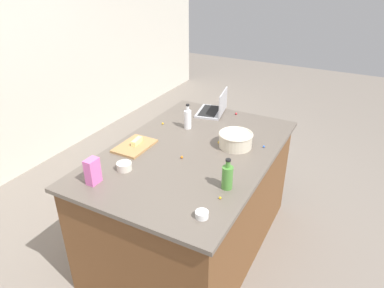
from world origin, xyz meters
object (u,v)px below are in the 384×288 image
(cutting_board, at_px, (135,146))
(candy_bag, at_px, (93,171))
(laptop, at_px, (214,109))
(bottle_olive, at_px, (227,177))
(butter_stick_left, at_px, (137,141))
(mixing_bowl_large, at_px, (236,140))
(bottle_vinegar, at_px, (188,119))
(ramekin_medium, at_px, (124,166))
(ramekin_small, at_px, (202,214))

(cutting_board, xyz_separation_m, candy_bag, (-0.51, -0.06, 0.08))
(laptop, relative_size, bottle_olive, 1.70)
(butter_stick_left, bearing_deg, bottle_olive, -103.37)
(mixing_bowl_large, relative_size, bottle_vinegar, 1.21)
(cutting_board, height_order, candy_bag, candy_bag)
(mixing_bowl_large, distance_m, candy_bag, 1.06)
(bottle_vinegar, relative_size, ramekin_medium, 2.07)
(ramekin_medium, bearing_deg, mixing_bowl_large, -39.16)
(bottle_vinegar, xyz_separation_m, cutting_board, (-0.48, 0.19, -0.08))
(laptop, relative_size, ramekin_medium, 3.39)
(mixing_bowl_large, relative_size, cutting_board, 0.82)
(cutting_board, relative_size, candy_bag, 1.85)
(bottle_olive, relative_size, cutting_board, 0.65)
(ramekin_medium, relative_size, candy_bag, 0.60)
(ramekin_small, relative_size, ramekin_medium, 0.73)
(mixing_bowl_large, distance_m, bottle_vinegar, 0.49)
(cutting_board, relative_size, ramekin_medium, 3.07)
(bottle_vinegar, bearing_deg, ramekin_small, -147.49)
(laptop, distance_m, ramekin_small, 1.47)
(laptop, distance_m, bottle_olive, 1.18)
(bottle_olive, height_order, ramekin_small, bottle_olive)
(mixing_bowl_large, height_order, candy_bag, candy_bag)
(cutting_board, height_order, ramekin_medium, ramekin_medium)
(bottle_olive, bearing_deg, butter_stick_left, 76.63)
(bottle_olive, distance_m, ramekin_medium, 0.70)
(bottle_olive, xyz_separation_m, cutting_board, (0.17, 0.82, -0.07))
(laptop, bearing_deg, cutting_board, 163.70)
(ramekin_small, bearing_deg, bottle_vinegar, 32.51)
(bottle_vinegar, height_order, cutting_board, bottle_vinegar)
(laptop, bearing_deg, ramekin_small, -157.83)
(mixing_bowl_large, xyz_separation_m, cutting_board, (-0.36, 0.66, -0.05))
(cutting_board, xyz_separation_m, ramekin_small, (-0.49, -0.81, 0.01))
(ramekin_small, xyz_separation_m, ramekin_medium, (0.20, 0.68, 0.01))
(laptop, distance_m, butter_stick_left, 0.88)
(laptop, relative_size, ramekin_small, 4.64)
(ramekin_medium, bearing_deg, ramekin_small, -106.09)
(ramekin_small, bearing_deg, cutting_board, 58.88)
(bottle_olive, relative_size, ramekin_small, 2.73)
(ramekin_medium, bearing_deg, candy_bag, 161.69)
(laptop, xyz_separation_m, butter_stick_left, (-0.84, 0.25, -0.01))
(cutting_board, bearing_deg, mixing_bowl_large, -61.23)
(bottle_vinegar, bearing_deg, butter_stick_left, 157.28)
(bottle_vinegar, relative_size, ramekin_small, 2.83)
(ramekin_medium, bearing_deg, laptop, -6.20)
(bottle_olive, distance_m, bottle_vinegar, 0.90)
(butter_stick_left, bearing_deg, candy_bag, -173.92)
(bottle_vinegar, height_order, butter_stick_left, bottle_vinegar)
(laptop, bearing_deg, ramekin_medium, 173.80)
(bottle_vinegar, distance_m, butter_stick_left, 0.49)
(bottle_vinegar, xyz_separation_m, candy_bag, (-0.99, 0.13, 0.00))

